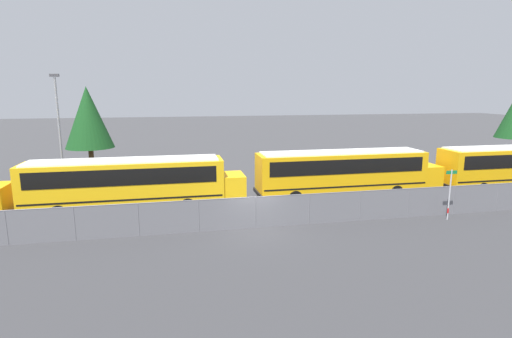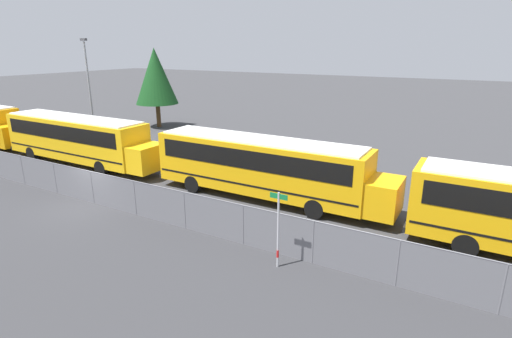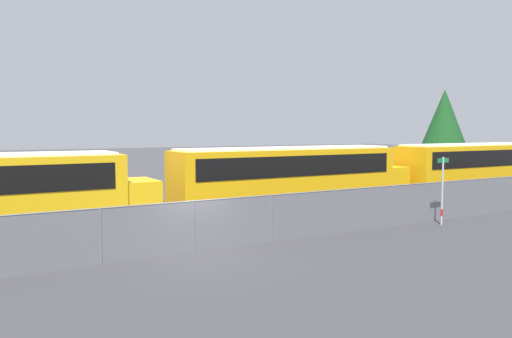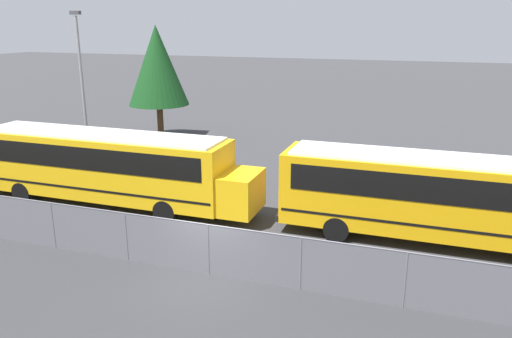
% 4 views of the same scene
% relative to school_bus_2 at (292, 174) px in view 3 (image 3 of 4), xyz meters
% --- Properties ---
extents(ground_plane, '(200.00, 200.00, 0.00)m').
position_rel_school_bus_2_xyz_m(ground_plane, '(-7.49, -5.05, -1.97)').
color(ground_plane, '#38383A').
extents(road_strip, '(102.17, 12.00, 0.01)m').
position_rel_school_bus_2_xyz_m(road_strip, '(-7.49, -11.05, -1.96)').
color(road_strip, '#333335').
rests_on(road_strip, ground_plane).
extents(fence, '(68.24, 0.07, 1.79)m').
position_rel_school_bus_2_xyz_m(fence, '(-7.49, -5.05, -1.05)').
color(fence, '#9EA0A5').
rests_on(fence, ground_plane).
extents(school_bus_2, '(13.45, 2.49, 3.33)m').
position_rel_school_bus_2_xyz_m(school_bus_2, '(0.00, 0.00, 0.00)').
color(school_bus_2, '#EDA80F').
rests_on(school_bus_2, ground_plane).
extents(school_bus_3, '(13.45, 2.49, 3.33)m').
position_rel_school_bus_2_xyz_m(school_bus_3, '(13.93, -0.49, 0.00)').
color(school_bus_3, '#EDA80F').
rests_on(school_bus_3, ground_plane).
extents(street_sign, '(0.70, 0.09, 3.00)m').
position_rel_school_bus_2_xyz_m(street_sign, '(3.86, -5.94, -0.38)').
color(street_sign, '#B7B7BC').
rests_on(street_sign, ground_plane).
extents(tree_1, '(4.48, 4.48, 8.09)m').
position_rel_school_bus_2_xyz_m(tree_1, '(25.98, 12.11, 3.20)').
color(tree_1, '#51381E').
rests_on(tree_1, ground_plane).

